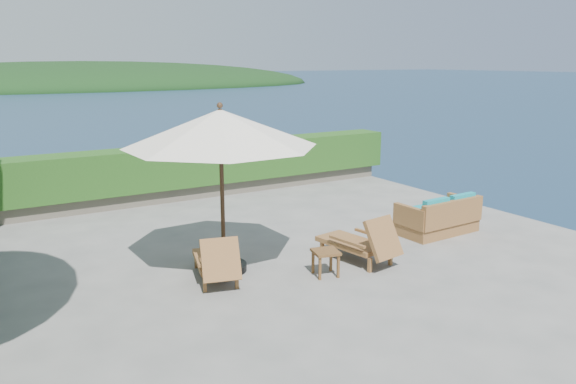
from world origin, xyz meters
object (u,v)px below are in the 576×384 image
side_table (326,255)px  wicker_loveseat (439,218)px  lounge_left (216,260)px  lounge_right (362,242)px  patio_umbrella (220,130)px

side_table → wicker_loveseat: 3.37m
lounge_left → lounge_right: (2.52, -0.52, 0.03)m
patio_umbrella → side_table: 2.63m
lounge_left → wicker_loveseat: same height
patio_umbrella → wicker_loveseat: size_ratio=2.43×
lounge_left → lounge_right: size_ratio=0.95×
lounge_left → lounge_right: lounge_right is taller
patio_umbrella → wicker_loveseat: patio_umbrella is taller
patio_umbrella → lounge_left: size_ratio=2.72×
lounge_right → lounge_left: bearing=159.1°
side_table → wicker_loveseat: (3.30, 0.70, -0.04)m
wicker_loveseat → lounge_right: bearing=-170.4°
patio_umbrella → wicker_loveseat: (4.63, -0.36, -2.05)m
lounge_left → side_table: (1.62, -0.72, 0.01)m
lounge_left → lounge_right: 2.57m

